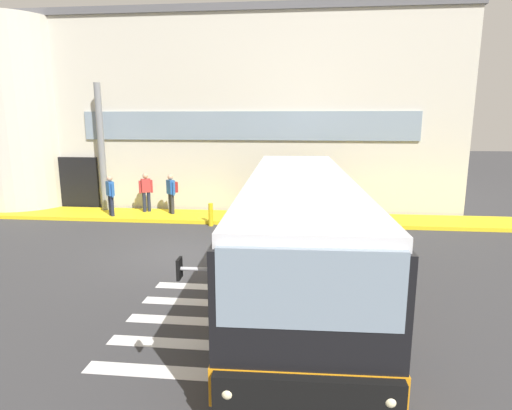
% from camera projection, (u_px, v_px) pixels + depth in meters
% --- Properties ---
extents(ground_plane, '(80.00, 90.00, 0.02)m').
position_uv_depth(ground_plane, '(190.00, 255.00, 12.95)').
color(ground_plane, '#353538').
rests_on(ground_plane, ground).
extents(bay_paint_stripes, '(4.40, 3.96, 0.01)m').
position_uv_depth(bay_paint_stripes, '(232.00, 323.00, 8.65)').
color(bay_paint_stripes, silver).
rests_on(bay_paint_stripes, ground).
extents(terminal_building, '(22.11, 13.80, 8.68)m').
position_uv_depth(terminal_building, '(229.00, 114.00, 23.45)').
color(terminal_building, beige).
rests_on(terminal_building, ground).
extents(boarding_curb, '(24.31, 2.00, 0.15)m').
position_uv_depth(boarding_curb, '(220.00, 217.00, 17.60)').
color(boarding_curb, yellow).
rests_on(boarding_curb, ground).
extents(entry_support_column, '(0.28, 0.28, 5.43)m').
position_uv_depth(entry_support_column, '(101.00, 148.00, 18.17)').
color(entry_support_column, slate).
rests_on(entry_support_column, boarding_curb).
extents(bus_main_foreground, '(3.02, 11.71, 2.70)m').
position_uv_depth(bus_main_foreground, '(299.00, 228.00, 10.90)').
color(bus_main_foreground, black).
rests_on(bus_main_foreground, ground).
extents(passenger_near_column, '(0.44, 0.45, 1.68)m').
position_uv_depth(passenger_near_column, '(110.00, 194.00, 17.34)').
color(passenger_near_column, '#1E2338').
rests_on(passenger_near_column, boarding_curb).
extents(passenger_by_doorway, '(0.51, 0.39, 1.68)m').
position_uv_depth(passenger_by_doorway, '(146.00, 190.00, 18.12)').
color(passenger_by_doorway, '#1E2338').
rests_on(passenger_by_doorway, boarding_curb).
extents(passenger_at_curb_edge, '(0.51, 0.51, 1.68)m').
position_uv_depth(passenger_at_curb_edge, '(172.00, 191.00, 17.75)').
color(passenger_at_curb_edge, '#2D2D33').
rests_on(passenger_at_curb_edge, boarding_curb).
extents(safety_bollard_yellow, '(0.18, 0.18, 0.90)m').
position_uv_depth(safety_bollard_yellow, '(211.00, 215.00, 16.37)').
color(safety_bollard_yellow, yellow).
rests_on(safety_bollard_yellow, ground).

